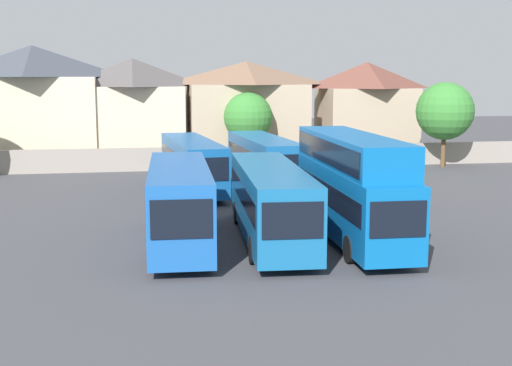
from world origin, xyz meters
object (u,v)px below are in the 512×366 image
Objects in this scene: bus_2 at (270,199)px; tree_left_of_lot at (445,111)px; house_terrace_centre at (133,109)px; house_terrace_far_right at (366,109)px; bus_3 at (352,181)px; bus_5 at (263,160)px; house_terrace_right at (246,109)px; bus_4 at (192,162)px; house_terrace_left at (35,103)px; tree_behind_wall at (248,117)px; bus_1 at (179,200)px.

tree_left_of_lot is (18.65, 22.04, 2.61)m from bus_2.
house_terrace_centre is 21.04m from house_terrace_far_right.
bus_3 is at bearing 85.64° from bus_2.
house_terrace_right is (1.62, 16.95, 2.45)m from bus_5.
house_terrace_right is 11.14m from house_terrace_far_right.
house_terrace_left reaches higher than bus_4.
bus_5 is at bearing 82.84° from bus_4.
house_terrace_left is 1.24× the size of house_terrace_centre.
tree_left_of_lot reaches higher than bus_3.
house_terrace_far_right is at bearing -0.65° from house_terrace_right.
bus_5 is at bearing -153.39° from tree_left_of_lot.
bus_2 is 31.58m from house_terrace_centre.
house_terrace_right is at bearing 176.34° from bus_2.
tree_behind_wall is (-15.28, 4.50, -0.58)m from tree_left_of_lot.
house_terrace_centre is 10.34m from tree_behind_wall.
bus_4 is (-2.32, 14.03, -0.02)m from bus_2.
bus_3 is 1.08× the size of house_terrace_right.
house_terrace_centre is at bearing -173.61° from bus_1.
tree_behind_wall reaches higher than bus_4.
house_terrace_left reaches higher than bus_2.
house_terrace_left is at bearing 164.35° from tree_left_of_lot.
bus_3 reaches higher than bus_5.
bus_1 reaches higher than bus_2.
bus_2 is at bearing -116.14° from house_terrace_far_right.
bus_2 is at bearing -96.42° from bus_3.
house_terrace_right is at bearing -0.56° from house_terrace_centre.
tree_behind_wall is at bearing -160.51° from house_terrace_far_right.
house_terrace_centre is at bearing -2.48° from house_terrace_left.
bus_2 is 14.22m from bus_4.
bus_2 is at bearing -130.24° from tree_left_of_lot.
tree_left_of_lot is (22.69, 22.13, 2.53)m from bus_1.
tree_behind_wall is (17.62, -4.72, -1.09)m from house_terrace_left.
bus_1 is 0.92× the size of bus_4.
bus_1 is at bearing -86.41° from house_terrace_centre.
house_terrace_right is (0.33, 31.30, 1.71)m from bus_3.
bus_5 is 1.28× the size of house_terrace_centre.
bus_3 is 31.35m from house_terrace_right.
tree_behind_wall is at bearing -24.97° from house_terrace_centre.
house_terrace_far_right is at bearing 150.97° from bus_1.
bus_3 is 1.70× the size of tree_left_of_lot.
tree_behind_wall is (-11.68, -4.13, -0.43)m from house_terrace_far_right.
bus_4 is 18.06m from house_terrace_right.
house_terrace_far_right is (12.76, 16.83, 2.44)m from bus_5.
house_terrace_right reaches higher than bus_5.
house_terrace_far_right is 9.35m from tree_left_of_lot.
house_terrace_left is 1.85× the size of tree_behind_wall.
house_terrace_centre reaches higher than bus_4.
house_terrace_left is at bearing 165.02° from tree_behind_wall.
bus_5 is 18.48m from tree_left_of_lot.
bus_4 is at bearing -114.48° from tree_behind_wall.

